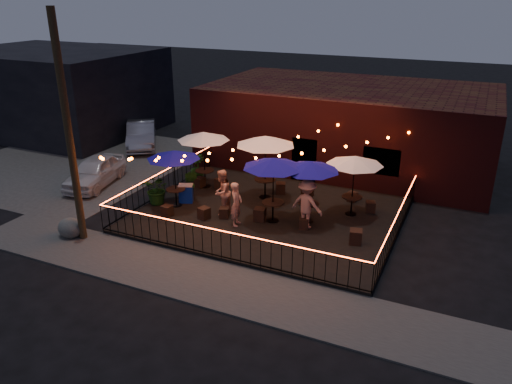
% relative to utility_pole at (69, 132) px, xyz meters
% --- Properties ---
extents(ground, '(110.00, 110.00, 0.00)m').
position_rel_utility_pole_xyz_m(ground, '(5.40, 2.60, -4.00)').
color(ground, black).
rests_on(ground, ground).
extents(patio, '(10.00, 8.00, 0.15)m').
position_rel_utility_pole_xyz_m(patio, '(5.40, 4.60, -3.92)').
color(patio, black).
rests_on(patio, ground).
extents(sidewalk, '(18.00, 2.50, 0.05)m').
position_rel_utility_pole_xyz_m(sidewalk, '(5.40, -0.65, -3.98)').
color(sidewalk, '#3E3B39').
rests_on(sidewalk, ground).
extents(parking_lot, '(11.00, 12.00, 0.02)m').
position_rel_utility_pole_xyz_m(parking_lot, '(-6.60, 6.60, -3.99)').
color(parking_lot, '#3E3B39').
rests_on(parking_lot, ground).
extents(brick_building, '(14.00, 8.00, 4.00)m').
position_rel_utility_pole_xyz_m(brick_building, '(6.40, 12.59, -2.00)').
color(brick_building, '#330E0F').
rests_on(brick_building, ground).
extents(background_building, '(12.00, 9.00, 5.00)m').
position_rel_utility_pole_xyz_m(background_building, '(-12.60, 11.60, -1.50)').
color(background_building, black).
rests_on(background_building, ground).
extents(utility_pole, '(0.26, 0.26, 8.00)m').
position_rel_utility_pole_xyz_m(utility_pole, '(0.00, 0.00, 0.00)').
color(utility_pole, '#332615').
rests_on(utility_pole, ground).
extents(fence_front, '(10.00, 0.04, 1.04)m').
position_rel_utility_pole_xyz_m(fence_front, '(5.40, 0.60, -3.34)').
color(fence_front, black).
rests_on(fence_front, patio).
extents(fence_left, '(0.04, 8.00, 1.04)m').
position_rel_utility_pole_xyz_m(fence_left, '(0.40, 4.60, -3.34)').
color(fence_left, black).
rests_on(fence_left, patio).
extents(fence_right, '(0.04, 8.00, 1.04)m').
position_rel_utility_pole_xyz_m(fence_right, '(10.40, 4.60, -3.34)').
color(fence_right, black).
rests_on(fence_right, patio).
extents(festoon_lights, '(10.02, 8.72, 1.32)m').
position_rel_utility_pole_xyz_m(festoon_lights, '(4.39, 4.30, -1.48)').
color(festoon_lights, '#EF4B07').
rests_on(festoon_lights, ground).
extents(cafe_table_0, '(2.84, 2.84, 2.38)m').
position_rel_utility_pole_xyz_m(cafe_table_0, '(1.60, 3.71, -1.68)').
color(cafe_table_0, black).
rests_on(cafe_table_0, patio).
extents(cafe_table_1, '(2.99, 2.99, 2.55)m').
position_rel_utility_pole_xyz_m(cafe_table_1, '(1.60, 6.08, -1.52)').
color(cafe_table_1, black).
rests_on(cafe_table_1, patio).
extents(cafe_table_2, '(2.46, 2.46, 2.56)m').
position_rel_utility_pole_xyz_m(cafe_table_2, '(5.81, 4.00, -1.51)').
color(cafe_table_2, black).
rests_on(cafe_table_2, patio).
extents(cafe_table_3, '(2.56, 2.56, 2.74)m').
position_rel_utility_pole_xyz_m(cafe_table_3, '(4.59, 6.03, -1.35)').
color(cafe_table_3, black).
rests_on(cafe_table_3, patio).
extents(cafe_table_4, '(2.38, 2.38, 2.45)m').
position_rel_utility_pole_xyz_m(cafe_table_4, '(7.06, 4.55, -1.62)').
color(cafe_table_4, black).
rests_on(cafe_table_4, patio).
extents(cafe_table_5, '(2.56, 2.56, 2.43)m').
position_rel_utility_pole_xyz_m(cafe_table_5, '(8.39, 5.90, -1.63)').
color(cafe_table_5, black).
rests_on(cafe_table_5, patio).
extents(bistro_chair_0, '(0.39, 0.39, 0.44)m').
position_rel_utility_pole_xyz_m(bistro_chair_0, '(1.84, 2.68, -3.63)').
color(bistro_chair_0, black).
rests_on(bistro_chair_0, patio).
extents(bistro_chair_1, '(0.48, 0.48, 0.46)m').
position_rel_utility_pole_xyz_m(bistro_chair_1, '(3.29, 3.07, -3.62)').
color(bistro_chair_1, black).
rests_on(bistro_chair_1, patio).
extents(bistro_chair_2, '(0.47, 0.47, 0.46)m').
position_rel_utility_pole_xyz_m(bistro_chair_2, '(1.41, 5.94, -3.62)').
color(bistro_chair_2, black).
rests_on(bistro_chair_2, patio).
extents(bistro_chair_3, '(0.56, 0.56, 0.51)m').
position_rel_utility_pole_xyz_m(bistro_chair_3, '(2.41, 6.07, -3.60)').
color(bistro_chair_3, black).
rests_on(bistro_chair_3, patio).
extents(bistro_chair_4, '(0.45, 0.45, 0.42)m').
position_rel_utility_pole_xyz_m(bistro_chair_4, '(3.97, 3.48, -3.64)').
color(bistro_chair_4, black).
rests_on(bistro_chair_4, patio).
extents(bistro_chair_5, '(0.49, 0.49, 0.51)m').
position_rel_utility_pole_xyz_m(bistro_chair_5, '(5.34, 3.83, -3.60)').
color(bistro_chair_5, black).
rests_on(bistro_chair_5, patio).
extents(bistro_chair_6, '(0.53, 0.53, 0.49)m').
position_rel_utility_pole_xyz_m(bistro_chair_6, '(5.02, 6.75, -3.61)').
color(bistro_chair_6, black).
rests_on(bistro_chair_6, patio).
extents(bistro_chair_7, '(0.50, 0.50, 0.49)m').
position_rel_utility_pole_xyz_m(bistro_chair_7, '(6.20, 6.89, -3.61)').
color(bistro_chair_7, black).
rests_on(bistro_chair_7, patio).
extents(bistro_chair_8, '(0.43, 0.43, 0.42)m').
position_rel_utility_pole_xyz_m(bistro_chair_8, '(7.12, 3.89, -3.64)').
color(bistro_chair_8, black).
rests_on(bistro_chair_8, patio).
extents(bistro_chair_9, '(0.52, 0.52, 0.51)m').
position_rel_utility_pole_xyz_m(bistro_chair_9, '(9.17, 3.53, -3.60)').
color(bistro_chair_9, black).
rests_on(bistro_chair_9, patio).
extents(bistro_chair_10, '(0.41, 0.41, 0.42)m').
position_rel_utility_pole_xyz_m(bistro_chair_10, '(8.10, 7.18, -3.64)').
color(bistro_chair_10, black).
rests_on(bistro_chair_10, patio).
extents(bistro_chair_11, '(0.46, 0.46, 0.44)m').
position_rel_utility_pole_xyz_m(bistro_chair_11, '(9.04, 6.44, -3.63)').
color(bistro_chair_11, black).
rests_on(bistro_chair_11, patio).
extents(patron_a, '(0.49, 0.67, 1.71)m').
position_rel_utility_pole_xyz_m(patron_a, '(4.69, 3.12, -2.99)').
color(patron_a, tan).
rests_on(patron_a, patio).
extents(patron_b, '(0.69, 0.89, 1.83)m').
position_rel_utility_pole_xyz_m(patron_b, '(3.71, 3.80, -2.94)').
color(patron_b, beige).
rests_on(patron_b, patio).
extents(patron_c, '(1.34, 0.91, 1.91)m').
position_rel_utility_pole_xyz_m(patron_c, '(7.17, 4.00, -2.90)').
color(patron_c, '#D6AB90').
rests_on(patron_c, patio).
extents(potted_shrub_a, '(1.29, 1.15, 1.29)m').
position_rel_utility_pole_xyz_m(potted_shrub_a, '(0.80, 3.57, -3.21)').
color(potted_shrub_a, '#0F3F0E').
rests_on(potted_shrub_a, patio).
extents(potted_shrub_b, '(0.80, 0.70, 1.26)m').
position_rel_utility_pole_xyz_m(potted_shrub_b, '(1.66, 4.69, -3.22)').
color(potted_shrub_b, '#0F3F0F').
rests_on(potted_shrub_b, patio).
extents(potted_shrub_c, '(0.71, 0.71, 1.20)m').
position_rel_utility_pole_xyz_m(potted_shrub_c, '(0.80, 6.74, -3.25)').
color(potted_shrub_c, '#1B3A10').
rests_on(potted_shrub_c, patio).
extents(cooler, '(0.71, 0.63, 0.78)m').
position_rel_utility_pole_xyz_m(cooler, '(1.78, 4.18, -3.45)').
color(cooler, '#0A26AA').
rests_on(cooler, patio).
extents(boulder, '(1.02, 0.90, 0.73)m').
position_rel_utility_pole_xyz_m(boulder, '(-0.51, -0.07, -3.64)').
color(boulder, '#494944').
rests_on(boulder, ground).
extents(car_white, '(2.40, 4.16, 1.33)m').
position_rel_utility_pole_xyz_m(car_white, '(-3.31, 4.45, -3.33)').
color(car_white, white).
rests_on(car_white, ground).
extents(car_silver, '(3.81, 4.52, 1.46)m').
position_rel_utility_pole_xyz_m(car_silver, '(-5.08, 10.33, -3.27)').
color(car_silver, '#9999A1').
rests_on(car_silver, ground).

